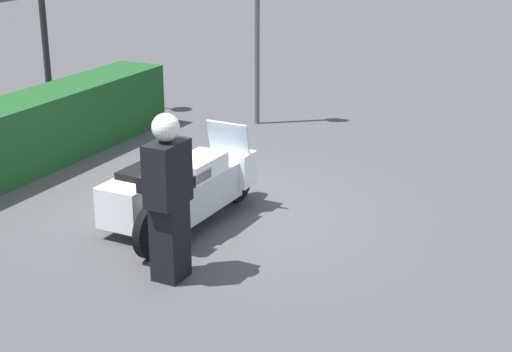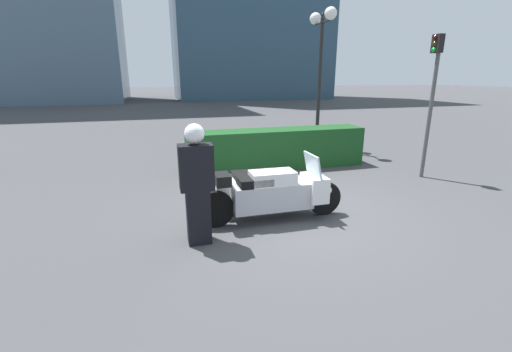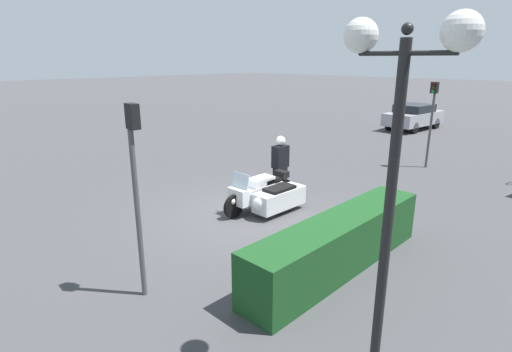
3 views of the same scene
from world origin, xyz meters
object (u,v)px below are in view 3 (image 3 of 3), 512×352
(police_motorcycle, at_px, (267,195))
(hedge_bush_curbside, at_px, (339,243))
(traffic_light_far, at_px, (432,112))
(parked_car_background, at_px, (414,116))
(officer_rider, at_px, (280,164))
(twin_lamp_post, at_px, (399,111))
(traffic_light_near, at_px, (136,174))

(police_motorcycle, relative_size, hedge_bush_curbside, 0.54)
(police_motorcycle, bearing_deg, hedge_bush_curbside, 68.57)
(police_motorcycle, distance_m, traffic_light_far, 7.87)
(traffic_light_far, relative_size, parked_car_background, 0.76)
(officer_rider, bearing_deg, hedge_bush_curbside, 146.36)
(hedge_bush_curbside, distance_m, twin_lamp_post, 4.15)
(officer_rider, relative_size, traffic_light_far, 0.56)
(police_motorcycle, height_order, hedge_bush_curbside, police_motorcycle)
(officer_rider, distance_m, traffic_light_far, 6.63)
(officer_rider, height_order, twin_lamp_post, twin_lamp_post)
(officer_rider, bearing_deg, parked_car_background, -80.67)
(officer_rider, bearing_deg, traffic_light_far, -106.36)
(officer_rider, distance_m, traffic_light_near, 6.21)
(twin_lamp_post, bearing_deg, traffic_light_near, -76.02)
(traffic_light_near, distance_m, traffic_light_far, 12.00)
(hedge_bush_curbside, xyz_separation_m, traffic_light_near, (3.14, -1.91, 1.67))
(police_motorcycle, distance_m, officer_rider, 1.63)
(police_motorcycle, height_order, officer_rider, officer_rider)
(hedge_bush_curbside, distance_m, traffic_light_near, 4.03)
(hedge_bush_curbside, bearing_deg, twin_lamp_post, 41.89)
(traffic_light_far, bearing_deg, traffic_light_near, 9.07)
(officer_rider, relative_size, parked_car_background, 0.43)
(officer_rider, distance_m, parked_car_background, 14.40)
(traffic_light_far, bearing_deg, hedge_bush_curbside, 21.15)
(police_motorcycle, xyz_separation_m, parked_car_background, (-15.61, -2.83, 0.31))
(hedge_bush_curbside, xyz_separation_m, parked_car_background, (-16.88, -5.91, 0.24))
(hedge_bush_curbside, relative_size, traffic_light_near, 1.45)
(traffic_light_near, bearing_deg, police_motorcycle, 19.50)
(police_motorcycle, height_order, twin_lamp_post, twin_lamp_post)
(hedge_bush_curbside, relative_size, parked_car_background, 1.16)
(traffic_light_far, xyz_separation_m, parked_car_background, (-8.01, -4.04, -1.34))
(twin_lamp_post, height_order, traffic_light_far, twin_lamp_post)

